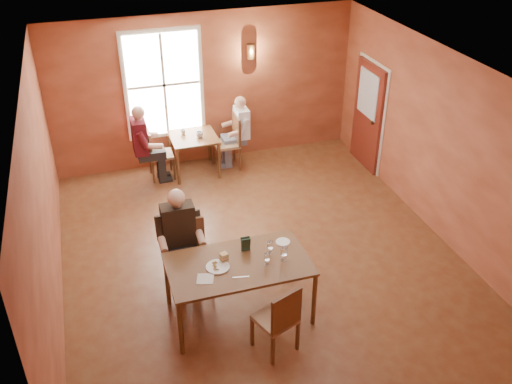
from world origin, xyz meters
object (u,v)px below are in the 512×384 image
object	(u,v)px
diner_main	(192,250)
chair_diner_maroon	(161,154)
second_table	(194,154)
chair_empty	(275,317)
chair_diner_white	(226,143)
main_table	(239,289)
diner_maroon	(158,142)
chair_diner_main	(192,260)
diner_white	(227,136)

from	to	relation	value
diner_main	chair_diner_maroon	size ratio (longest dim) A/B	1.50
diner_main	second_table	world-z (taller)	diner_main
chair_empty	chair_diner_white	world-z (taller)	chair_diner_white
main_table	chair_diner_maroon	xyz separation A→B (m)	(-0.36, 4.17, 0.06)
diner_main	chair_empty	xyz separation A→B (m)	(0.76, -1.36, -0.24)
main_table	chair_empty	xyz separation A→B (m)	(0.26, -0.74, 0.08)
diner_main	chair_diner_maroon	world-z (taller)	diner_main
chair_empty	diner_maroon	xyz separation A→B (m)	(-0.65, 4.91, 0.24)
chair_empty	diner_maroon	world-z (taller)	diner_maroon
chair_empty	diner_main	bearing A→B (deg)	98.57
diner_main	second_table	size ratio (longest dim) A/B	1.71
chair_diner_maroon	chair_diner_main	bearing A→B (deg)	-2.29
chair_diner_main	chair_diner_maroon	size ratio (longest dim) A/B	1.11
diner_main	second_table	bearing A→B (deg)	-102.54
chair_diner_main	main_table	bearing A→B (deg)	127.57
diner_main	diner_white	bearing A→B (deg)	-112.48
diner_main	chair_diner_maroon	bearing A→B (deg)	-92.27
chair_diner_white	diner_maroon	distance (m)	1.35
diner_maroon	second_table	bearing A→B (deg)	90.00
chair_diner_main	diner_main	size ratio (longest dim) A/B	0.74
chair_diner_main	diner_white	distance (m)	3.82
diner_main	diner_white	size ratio (longest dim) A/B	1.09
diner_white	chair_empty	bearing A→B (deg)	171.75
chair_diner_maroon	diner_maroon	xyz separation A→B (m)	(-0.03, 0.00, 0.25)
main_table	chair_empty	distance (m)	0.78
diner_white	main_table	bearing A→B (deg)	166.91
chair_diner_main	chair_diner_white	xyz separation A→B (m)	(1.44, 3.52, -0.01)
main_table	chair_diner_white	xyz separation A→B (m)	(0.94, 4.17, 0.10)
diner_white	diner_maroon	bearing A→B (deg)	90.00
chair_diner_white	chair_diner_maroon	size ratio (longest dim) A/B	1.08
chair_empty	chair_diner_white	distance (m)	4.96
chair_diner_maroon	chair_diner_white	bearing A→B (deg)	90.00
diner_main	chair_diner_main	bearing A→B (deg)	-90.00
second_table	diner_white	xyz separation A→B (m)	(0.68, 0.00, 0.30)
chair_diner_maroon	diner_maroon	size ratio (longest dim) A/B	0.67
second_table	chair_diner_main	bearing A→B (deg)	-102.65
chair_diner_white	diner_maroon	bearing A→B (deg)	90.00
main_table	chair_diner_main	xyz separation A→B (m)	(-0.50, 0.65, 0.12)
chair_empty	diner_white	bearing A→B (deg)	61.10
chair_diner_white	diner_white	xyz separation A→B (m)	(0.03, 0.00, 0.15)
chair_diner_main	chair_empty	bearing A→B (deg)	118.69
main_table	chair_diner_white	size ratio (longest dim) A/B	1.72
chair_empty	chair_diner_white	xyz separation A→B (m)	(0.68, 4.91, 0.03)
chair_diner_main	chair_diner_maroon	xyz separation A→B (m)	(0.14, 3.52, -0.05)
chair_diner_maroon	diner_maroon	distance (m)	0.25
second_table	diner_maroon	xyz separation A→B (m)	(-0.68, 0.00, 0.37)
main_table	chair_diner_maroon	distance (m)	4.19
diner_main	diner_maroon	size ratio (longest dim) A/B	1.00
diner_maroon	chair_empty	bearing A→B (deg)	7.52
chair_diner_white	chair_diner_maroon	bearing A→B (deg)	90.00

